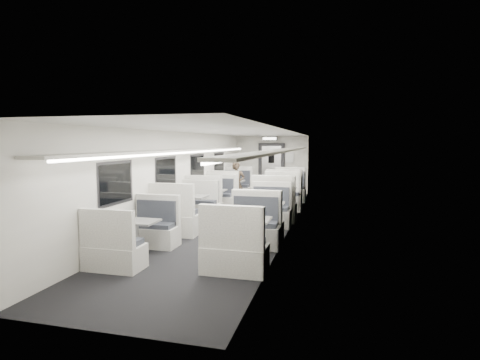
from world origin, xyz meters
The scene contains 19 objects.
room centered at (0.00, 0.00, 1.20)m, with size 3.24×12.24×2.64m.
booth_left_a centered at (-1.00, 3.14, 0.40)m, with size 1.11×2.26×1.21m.
booth_left_b centered at (-1.00, 1.01, 0.37)m, with size 1.01×2.06×1.10m.
booth_left_c centered at (-1.00, -0.80, 0.41)m, with size 1.12×2.27×1.21m.
booth_left_d centered at (-1.00, -3.37, 0.35)m, with size 0.97×1.96×1.05m.
booth_right_a centered at (1.00, 3.11, 0.41)m, with size 1.13×2.28×1.22m.
booth_right_b centered at (1.00, 1.26, 0.42)m, with size 1.16×2.35×1.26m.
booth_right_c centered at (1.00, -1.03, 0.37)m, with size 1.03×2.10×1.12m.
booth_right_d centered at (1.00, -2.97, 0.38)m, with size 1.05×2.14×1.14m.
passenger centered at (-0.58, 2.40, 0.75)m, with size 0.54×0.36×1.49m, color black.
window_a centered at (-1.49, 3.40, 1.35)m, with size 0.02×1.18×0.84m, color black.
window_b centered at (-1.49, 1.20, 1.35)m, with size 0.02×1.18×0.84m, color black.
window_c centered at (-1.49, -1.00, 1.35)m, with size 0.02×1.18×0.84m, color black.
window_d centered at (-1.49, -3.20, 1.35)m, with size 0.02×1.18×0.84m, color black.
luggage_rack_left centered at (-1.24, -0.30, 1.92)m, with size 0.46×10.40×0.09m.
luggage_rack_right centered at (1.24, -0.30, 1.92)m, with size 0.46×10.40×0.09m.
vestibule_door centered at (0.00, 5.93, 1.04)m, with size 1.10×0.13×2.10m.
exit_sign centered at (0.00, 5.44, 2.28)m, with size 0.62×0.12×0.16m.
wall_notice centered at (0.75, 5.92, 1.50)m, with size 0.32×0.02×0.40m, color silver.
Camera 1 is at (2.54, -9.49, 2.12)m, focal length 28.00 mm.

